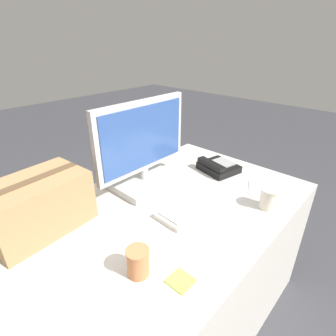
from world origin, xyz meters
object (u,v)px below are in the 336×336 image
keyboard (195,204)px  paper_cup_right (269,198)px  sticky_note_pad (181,281)px  paper_cup_left (138,262)px  cardboard_box (37,205)px  desk_phone (218,167)px  monitor (143,153)px  spoon (250,190)px

keyboard → paper_cup_right: paper_cup_right is taller
sticky_note_pad → keyboard: bearing=31.2°
paper_cup_left → cardboard_box: (-0.11, 0.48, 0.06)m
desk_phone → paper_cup_right: bearing=-100.5°
monitor → sticky_note_pad: 0.68m
desk_phone → sticky_note_pad: desk_phone is taller
paper_cup_left → sticky_note_pad: paper_cup_left is taller
paper_cup_left → spoon: bearing=-1.9°
spoon → sticky_note_pad: bearing=-20.4°
monitor → paper_cup_right: 0.64m
desk_phone → spoon: desk_phone is taller
desk_phone → cardboard_box: (-0.94, 0.25, 0.08)m
paper_cup_left → paper_cup_right: (0.66, -0.16, -0.00)m
paper_cup_left → sticky_note_pad: (0.07, -0.13, -0.05)m
paper_cup_right → sticky_note_pad: size_ratio=1.34×
paper_cup_left → cardboard_box: bearing=103.0°
spoon → sticky_note_pad: size_ratio=1.88×
desk_phone → paper_cup_left: size_ratio=2.31×
paper_cup_right → spoon: paper_cup_right is taller
spoon → paper_cup_right: bearing=26.0°
paper_cup_right → cardboard_box: 1.00m
monitor → paper_cup_left: size_ratio=5.42×
keyboard → monitor: bearing=96.5°
monitor → desk_phone: (0.40, -0.20, -0.16)m
cardboard_box → sticky_note_pad: 0.64m
keyboard → cardboard_box: size_ratio=1.01×
spoon → sticky_note_pad: sticky_note_pad is taller
monitor → spoon: (0.33, -0.45, -0.18)m
paper_cup_right → desk_phone: bearing=66.4°
keyboard → cardboard_box: cardboard_box is taller
paper_cup_left → cardboard_box: size_ratio=0.25×
monitor → keyboard: monitor is taller
paper_cup_left → keyboard: bearing=12.8°
sticky_note_pad → monitor: bearing=57.5°
monitor → desk_phone: bearing=-26.4°
paper_cup_right → sticky_note_pad: bearing=177.0°
monitor → paper_cup_left: monitor is taller
paper_cup_right → sticky_note_pad: paper_cup_right is taller
monitor → cardboard_box: bearing=174.3°
monitor → cardboard_box: 0.54m
desk_phone → sticky_note_pad: bearing=-142.1°
desk_phone → spoon: (-0.07, -0.25, -0.02)m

